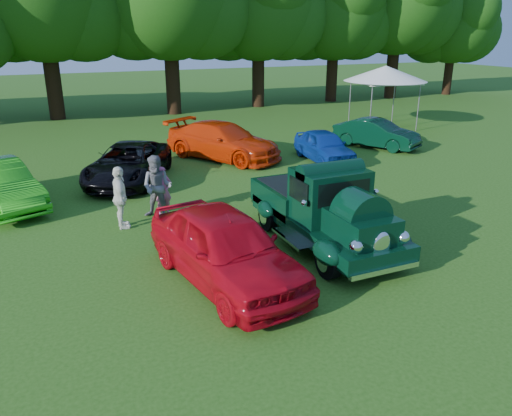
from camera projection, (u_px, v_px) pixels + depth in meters
name	position (u px, v px, depth m)	size (l,w,h in m)	color
ground	(302.00, 255.00, 12.30)	(120.00, 120.00, 0.00)	#234E12
hero_pickup	(323.00, 211.00, 12.71)	(2.42, 5.20, 2.03)	black
red_convertible	(225.00, 247.00, 10.75)	(1.91, 4.74, 1.61)	#B20714
back_car_black	(128.00, 163.00, 18.04)	(2.25, 4.89, 1.36)	black
back_car_orange	(223.00, 141.00, 21.21)	(2.15, 5.29, 1.53)	red
back_car_blue	(324.00, 146.00, 20.89)	(1.51, 3.76, 1.28)	navy
back_car_green	(376.00, 133.00, 23.31)	(1.39, 3.98, 1.31)	black
spectator_pink	(163.00, 191.00, 14.74)	(0.54, 0.35, 1.47)	#CE5486
spectator_grey	(157.00, 187.00, 14.47)	(0.90, 0.70, 1.85)	slate
spectator_white	(120.00, 198.00, 13.68)	(1.03, 0.43, 1.76)	silver
canopy_tent	(385.00, 74.00, 27.32)	(5.28, 5.28, 3.39)	silver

